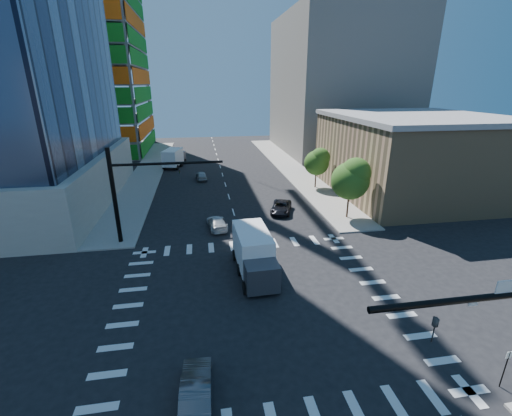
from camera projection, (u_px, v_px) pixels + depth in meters
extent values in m
plane|color=black|center=(260.00, 302.00, 23.94)|extent=(160.00, 160.00, 0.00)
cube|color=silver|center=(260.00, 302.00, 23.93)|extent=(20.00, 20.00, 0.01)
cube|color=gray|center=(289.00, 166.00, 62.91)|extent=(5.00, 60.00, 0.15)
cube|color=gray|center=(148.00, 172.00, 59.08)|extent=(5.00, 60.00, 0.15)
cube|color=#18851D|center=(137.00, 32.00, 70.74)|extent=(0.12, 24.00, 49.00)
cube|color=#F15D0E|center=(47.00, 19.00, 57.13)|extent=(24.00, 0.12, 49.00)
cube|color=#9A8059|center=(413.00, 157.00, 46.45)|extent=(20.00, 22.00, 10.00)
cube|color=slate|center=(419.00, 117.00, 44.63)|extent=(20.50, 22.50, 0.60)
cube|color=slate|center=(338.00, 85.00, 74.27)|extent=(24.00, 30.00, 28.00)
cylinder|color=black|center=(505.00, 295.00, 11.69)|extent=(10.00, 0.24, 0.24)
imported|color=black|center=(433.00, 330.00, 11.68)|extent=(0.16, 0.20, 1.00)
cube|color=white|center=(508.00, 287.00, 11.57)|extent=(0.90, 0.04, 0.50)
cylinder|color=black|center=(114.00, 197.00, 31.24)|extent=(0.40, 0.40, 9.00)
cylinder|color=black|center=(168.00, 163.00, 31.02)|extent=(10.00, 0.24, 0.24)
imported|color=black|center=(180.00, 175.00, 31.55)|extent=(0.16, 0.20, 1.00)
cylinder|color=#382316|center=(348.00, 207.00, 38.39)|extent=(0.20, 0.20, 2.27)
sphere|color=#1E4A13|center=(350.00, 181.00, 37.33)|extent=(4.16, 4.16, 4.16)
sphere|color=#416C24|center=(356.00, 173.00, 36.78)|extent=(3.25, 3.25, 3.25)
cylinder|color=#382316|center=(315.00, 181.00, 49.62)|extent=(0.20, 0.20, 1.92)
sphere|color=#1E4A13|center=(317.00, 163.00, 48.72)|extent=(3.52, 3.52, 3.52)
sphere|color=#416C24|center=(320.00, 158.00, 48.22)|extent=(2.75, 2.75, 2.75)
cylinder|color=black|center=(505.00, 369.00, 16.85)|extent=(0.06, 0.06, 2.20)
cube|color=silver|center=(509.00, 355.00, 16.55)|extent=(0.30, 0.03, 0.40)
imported|color=black|center=(281.00, 207.00, 40.35)|extent=(3.59, 5.15, 1.31)
imported|color=silver|center=(217.00, 223.00, 35.90)|extent=(2.25, 4.49, 1.25)
imported|color=#93979A|center=(201.00, 176.00, 54.17)|extent=(1.91, 4.01, 1.32)
imported|color=#4D4C51|center=(196.00, 390.00, 16.25)|extent=(1.58, 4.18, 1.36)
cube|color=white|center=(255.00, 252.00, 26.62)|extent=(2.73, 5.36, 2.74)
cube|color=#3B3C43|center=(255.00, 260.00, 26.85)|extent=(2.49, 1.99, 2.00)
cube|color=white|center=(174.00, 156.00, 62.34)|extent=(3.64, 5.61, 2.69)
cube|color=#3B3C43|center=(175.00, 160.00, 62.57)|extent=(2.75, 2.37, 1.97)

